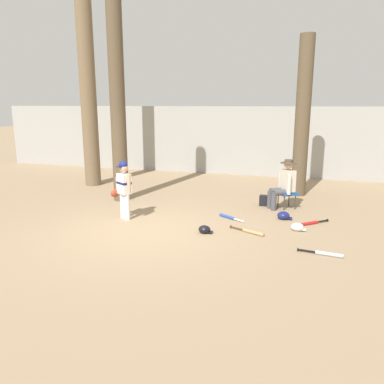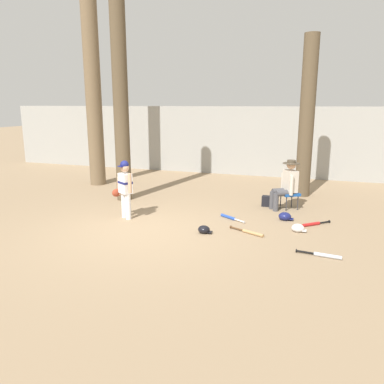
{
  "view_description": "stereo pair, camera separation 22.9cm",
  "coord_description": "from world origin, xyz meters",
  "px_view_note": "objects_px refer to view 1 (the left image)",
  "views": [
    {
      "loc": [
        3.07,
        -6.66,
        2.5
      ],
      "look_at": [
        0.85,
        0.55,
        0.75
      ],
      "focal_mm": 35.63,
      "sensor_mm": 36.0,
      "label": 1
    },
    {
      "loc": [
        3.28,
        -6.59,
        2.5
      ],
      "look_at": [
        0.85,
        0.55,
        0.75
      ],
      "focal_mm": 35.63,
      "sensor_mm": 36.0,
      "label": 2
    }
  ],
  "objects_px": {
    "bat_red_barrel": "(312,223)",
    "batting_helmet_black": "(205,229)",
    "young_ballplayer": "(123,186)",
    "seated_spectator": "(284,183)",
    "tree_near_player": "(117,93)",
    "handbag_beside_stool": "(266,201)",
    "tree_far_left": "(88,92)",
    "bat_blue_youth": "(229,217)",
    "bat_wood_tan": "(251,232)",
    "bat_aluminum_silver": "(325,254)",
    "batting_helmet_white": "(297,227)",
    "tree_behind_spectator": "(302,128)",
    "folding_stool": "(287,194)",
    "batting_helmet_navy": "(284,216)"
  },
  "relations": [
    {
      "from": "bat_red_barrel",
      "to": "batting_helmet_black",
      "type": "height_order",
      "value": "batting_helmet_black"
    },
    {
      "from": "young_ballplayer",
      "to": "seated_spectator",
      "type": "relative_size",
      "value": 1.09
    },
    {
      "from": "tree_near_player",
      "to": "handbag_beside_stool",
      "type": "bearing_deg",
      "value": 7.78
    },
    {
      "from": "tree_far_left",
      "to": "batting_helmet_black",
      "type": "relative_size",
      "value": 23.07
    },
    {
      "from": "tree_far_left",
      "to": "bat_blue_youth",
      "type": "height_order",
      "value": "tree_far_left"
    },
    {
      "from": "seated_spectator",
      "to": "bat_wood_tan",
      "type": "bearing_deg",
      "value": -102.79
    },
    {
      "from": "tree_far_left",
      "to": "bat_wood_tan",
      "type": "distance_m",
      "value": 6.94
    },
    {
      "from": "seated_spectator",
      "to": "handbag_beside_stool",
      "type": "height_order",
      "value": "seated_spectator"
    },
    {
      "from": "batting_helmet_black",
      "to": "bat_blue_youth",
      "type": "bearing_deg",
      "value": 76.14
    },
    {
      "from": "handbag_beside_stool",
      "to": "bat_wood_tan",
      "type": "height_order",
      "value": "handbag_beside_stool"
    },
    {
      "from": "seated_spectator",
      "to": "bat_wood_tan",
      "type": "distance_m",
      "value": 2.22
    },
    {
      "from": "young_ballplayer",
      "to": "bat_aluminum_silver",
      "type": "height_order",
      "value": "young_ballplayer"
    },
    {
      "from": "tree_near_player",
      "to": "bat_aluminum_silver",
      "type": "height_order",
      "value": "tree_near_player"
    },
    {
      "from": "batting_helmet_white",
      "to": "tree_near_player",
      "type": "bearing_deg",
      "value": 164.76
    },
    {
      "from": "bat_wood_tan",
      "to": "tree_behind_spectator",
      "type": "bearing_deg",
      "value": 78.1
    },
    {
      "from": "bat_red_barrel",
      "to": "bat_aluminum_silver",
      "type": "bearing_deg",
      "value": -82.79
    },
    {
      "from": "tree_behind_spectator",
      "to": "bat_red_barrel",
      "type": "relative_size",
      "value": 7.73
    },
    {
      "from": "handbag_beside_stool",
      "to": "bat_wood_tan",
      "type": "bearing_deg",
      "value": -91.56
    },
    {
      "from": "handbag_beside_stool",
      "to": "bat_aluminum_silver",
      "type": "height_order",
      "value": "handbag_beside_stool"
    },
    {
      "from": "tree_behind_spectator",
      "to": "batting_helmet_black",
      "type": "bearing_deg",
      "value": -112.91
    },
    {
      "from": "tree_far_left",
      "to": "batting_helmet_white",
      "type": "relative_size",
      "value": 22.25
    },
    {
      "from": "tree_far_left",
      "to": "bat_aluminum_silver",
      "type": "relative_size",
      "value": 8.73
    },
    {
      "from": "bat_aluminum_silver",
      "to": "batting_helmet_white",
      "type": "height_order",
      "value": "batting_helmet_white"
    },
    {
      "from": "tree_far_left",
      "to": "bat_aluminum_silver",
      "type": "distance_m",
      "value": 8.4
    },
    {
      "from": "seated_spectator",
      "to": "batting_helmet_black",
      "type": "relative_size",
      "value": 4.23
    },
    {
      "from": "seated_spectator",
      "to": "batting_helmet_black",
      "type": "xyz_separation_m",
      "value": [
        -1.35,
        -2.32,
        -0.57
      ]
    },
    {
      "from": "bat_wood_tan",
      "to": "folding_stool",
      "type": "bearing_deg",
      "value": 75.41
    },
    {
      "from": "tree_behind_spectator",
      "to": "bat_wood_tan",
      "type": "distance_m",
      "value": 4.18
    },
    {
      "from": "tree_near_player",
      "to": "batting_helmet_navy",
      "type": "xyz_separation_m",
      "value": [
        4.26,
        -0.53,
        -2.69
      ]
    },
    {
      "from": "folding_stool",
      "to": "batting_helmet_navy",
      "type": "relative_size",
      "value": 1.7
    },
    {
      "from": "tree_behind_spectator",
      "to": "handbag_beside_stool",
      "type": "distance_m",
      "value": 2.37
    },
    {
      "from": "young_ballplayer",
      "to": "batting_helmet_black",
      "type": "xyz_separation_m",
      "value": [
        1.96,
        -0.4,
        -0.67
      ]
    },
    {
      "from": "seated_spectator",
      "to": "young_ballplayer",
      "type": "bearing_deg",
      "value": -149.89
    },
    {
      "from": "handbag_beside_stool",
      "to": "tree_far_left",
      "type": "relative_size",
      "value": 0.05
    },
    {
      "from": "tree_behind_spectator",
      "to": "seated_spectator",
      "type": "distance_m",
      "value": 2.03
    },
    {
      "from": "seated_spectator",
      "to": "bat_aluminum_silver",
      "type": "height_order",
      "value": "seated_spectator"
    },
    {
      "from": "young_ballplayer",
      "to": "tree_behind_spectator",
      "type": "bearing_deg",
      "value": 44.27
    },
    {
      "from": "tree_near_player",
      "to": "tree_behind_spectator",
      "type": "bearing_deg",
      "value": 23.86
    },
    {
      "from": "tree_behind_spectator",
      "to": "handbag_beside_stool",
      "type": "bearing_deg",
      "value": -115.99
    },
    {
      "from": "batting_helmet_black",
      "to": "batting_helmet_white",
      "type": "bearing_deg",
      "value": 21.42
    },
    {
      "from": "tree_near_player",
      "to": "batting_helmet_black",
      "type": "xyz_separation_m",
      "value": [
        2.83,
        -1.94,
        -2.7
      ]
    },
    {
      "from": "batting_helmet_navy",
      "to": "seated_spectator",
      "type": "bearing_deg",
      "value": 95.11
    },
    {
      "from": "folding_stool",
      "to": "bat_aluminum_silver",
      "type": "bearing_deg",
      "value": -74.12
    },
    {
      "from": "tree_behind_spectator",
      "to": "bat_wood_tan",
      "type": "bearing_deg",
      "value": -101.9
    },
    {
      "from": "tree_near_player",
      "to": "tree_behind_spectator",
      "type": "height_order",
      "value": "tree_near_player"
    },
    {
      "from": "young_ballplayer",
      "to": "batting_helmet_navy",
      "type": "xyz_separation_m",
      "value": [
        3.39,
        1.01,
        -0.66
      ]
    },
    {
      "from": "bat_wood_tan",
      "to": "seated_spectator",
      "type": "bearing_deg",
      "value": 77.21
    },
    {
      "from": "folding_stool",
      "to": "batting_helmet_black",
      "type": "distance_m",
      "value": 2.79
    },
    {
      "from": "tree_far_left",
      "to": "batting_helmet_navy",
      "type": "xyz_separation_m",
      "value": [
        6.02,
        -2.04,
        -2.77
      ]
    },
    {
      "from": "bat_red_barrel",
      "to": "batting_helmet_white",
      "type": "height_order",
      "value": "batting_helmet_white"
    }
  ]
}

